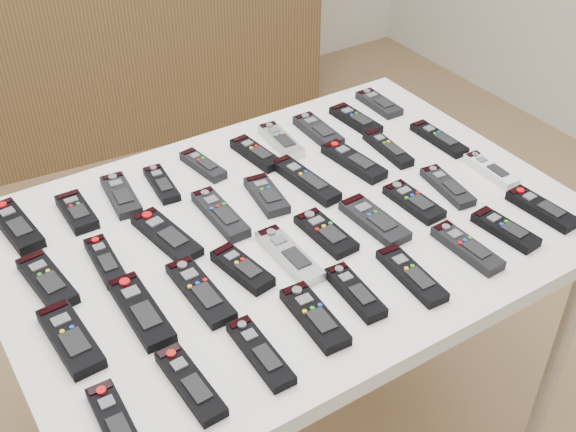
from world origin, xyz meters
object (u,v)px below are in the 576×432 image
remote_27 (447,186)px  remote_2 (121,195)px  sideboard (133,46)px  remote_0 (16,226)px  remote_25 (374,220)px  remote_16 (354,161)px  remote_17 (388,149)px  remote_20 (141,310)px  remote_4 (203,165)px  remote_29 (116,423)px  remote_1 (77,212)px  remote_11 (105,261)px  remote_3 (162,184)px  remote_12 (166,235)px  remote_24 (326,233)px  remote_33 (355,292)px  remote_15 (306,180)px  table (288,244)px  remote_35 (467,248)px  remote_8 (356,120)px  remote_9 (379,103)px  remote_5 (256,154)px  remote_34 (411,275)px  remote_23 (289,255)px  remote_28 (491,170)px  remote_37 (542,209)px  remote_21 (200,291)px  remote_22 (242,269)px  remote_18 (439,139)px  remote_30 (190,383)px  remote_6 (281,141)px  remote_7 (318,131)px  remote_36 (505,230)px  remote_26 (414,202)px  remote_10 (47,281)px  remote_32 (315,317)px

remote_27 → remote_2: bearing=157.4°
sideboard → remote_2: sideboard is taller
remote_0 → remote_25: (0.66, -0.40, -0.00)m
remote_16 → remote_17: (0.11, 0.00, -0.00)m
remote_20 → remote_4: bearing=50.1°
remote_16 → remote_29: remote_16 is taller
sideboard → remote_1: bearing=-109.4°
remote_11 → remote_3: bearing=45.0°
remote_12 → remote_29: bearing=-133.4°
remote_24 → remote_33: 0.19m
remote_20 → remote_15: bearing=21.6°
table → remote_11: 0.40m
remote_35 → remote_1: bearing=137.3°
remote_3 → remote_29: 0.67m
remote_17 → remote_25: size_ratio=0.95×
remote_8 → remote_9: (0.11, 0.04, -0.00)m
remote_3 → remote_5: (0.25, -0.01, 0.00)m
remote_34 → remote_35: (0.15, 0.00, 0.00)m
remote_23 → remote_28: same height
remote_4 → remote_23: remote_4 is taller
sideboard → remote_37: bearing=-80.3°
remote_21 → remote_22: bearing=6.2°
remote_4 → remote_18: (0.57, -0.21, -0.00)m
remote_3 → remote_23: bearing=-67.9°
remote_30 → remote_35: (0.64, 0.01, 0.00)m
remote_11 → remote_21: size_ratio=0.78×
remote_6 → remote_7: bearing=-1.8°
remote_16 → remote_35: 0.39m
sideboard → remote_12: (-0.61, -1.74, 0.37)m
remote_36 → remote_20: bearing=160.0°
remote_33 → remote_26: bearing=33.5°
remote_26 → remote_0: bearing=151.2°
sideboard → remote_24: size_ratio=10.77×
remote_29 → remote_33: (0.50, 0.04, 0.00)m
remote_15 → remote_33: remote_15 is taller
remote_20 → remote_3: bearing=60.8°
remote_8 → remote_10: bearing=-171.7°
remote_10 → remote_11: (0.12, -0.00, -0.00)m
remote_1 → remote_18: 0.91m
remote_17 → remote_35: remote_35 is taller
remote_28 → remote_36: same height
table → remote_0: size_ratio=6.63×
remote_37 → sideboard: bearing=90.0°
remote_6 → table: bearing=-116.0°
table → remote_1: 0.47m
remote_12 → remote_36: size_ratio=1.27×
remote_26 → remote_33: 0.34m
remote_5 → remote_11: bearing=-164.3°
sideboard → remote_3: 1.69m
remote_21 → remote_32: 0.23m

